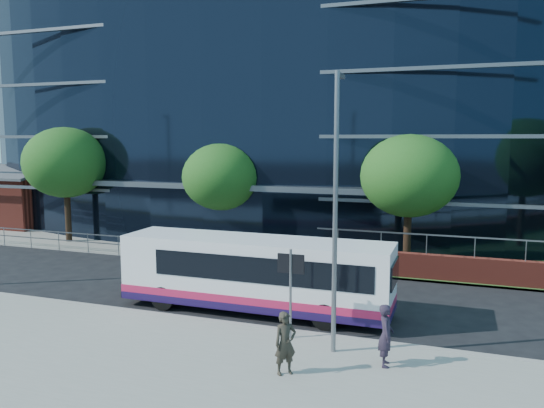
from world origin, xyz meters
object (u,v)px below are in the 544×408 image
at_px(tree_far_b, 221,177).
at_px(pedestrian_b, 285,343).
at_px(tree_far_a, 65,163).
at_px(streetlight_east, 336,205).
at_px(pedestrian, 386,335).
at_px(brick_pavilion, 11,198).
at_px(city_bus, 257,273).
at_px(tree_far_c, 409,176).
at_px(street_sign, 291,275).

height_order(tree_far_b, pedestrian_b, tree_far_b).
xyz_separation_m(tree_far_a, tree_far_b, (10.00, 0.50, -0.65)).
height_order(tree_far_a, pedestrian_b, tree_far_a).
xyz_separation_m(streetlight_east, pedestrian, (1.56, -0.49, -3.43)).
relative_size(brick_pavilion, tree_far_b, 1.42).
distance_m(pedestrian, pedestrian_b, 2.79).
relative_size(streetlight_east, city_bus, 0.80).
height_order(city_bus, pedestrian, city_bus).
bearing_deg(brick_pavilion, streetlight_east, -29.24).
relative_size(tree_far_a, tree_far_c, 1.07).
xyz_separation_m(tree_far_b, pedestrian_b, (8.14, -13.58, -3.22)).
bearing_deg(pedestrian_b, street_sign, 62.19).
bearing_deg(pedestrian_b, brick_pavilion, 104.75).
xyz_separation_m(streetlight_east, city_bus, (-3.55, 2.99, -3.01)).
xyz_separation_m(street_sign, city_bus, (-2.05, 2.40, -0.72)).
height_order(brick_pavilion, pedestrian_b, brick_pavilion).
bearing_deg(tree_far_b, pedestrian_b, -59.04).
bearing_deg(pedestrian, tree_far_b, 30.81).
height_order(tree_far_c, city_bus, tree_far_c).
height_order(street_sign, tree_far_a, tree_far_a).
height_order(brick_pavilion, tree_far_c, tree_far_c).
xyz_separation_m(brick_pavilion, tree_far_b, (19.00, -4.00, 2.27)).
height_order(street_sign, streetlight_east, streetlight_east).
distance_m(tree_far_a, pedestrian, 23.95).
bearing_deg(tree_far_b, streetlight_east, -52.37).
bearing_deg(street_sign, pedestrian_b, -75.48).
height_order(brick_pavilion, city_bus, brick_pavilion).
distance_m(tree_far_c, pedestrian, 12.20).
bearing_deg(tree_far_c, streetlight_east, -95.11).
relative_size(brick_pavilion, tree_far_c, 1.32).
relative_size(streetlight_east, pedestrian_b, 4.78).
relative_size(tree_far_a, pedestrian, 4.07).
distance_m(brick_pavilion, pedestrian_b, 32.35).
distance_m(city_bus, pedestrian, 6.19).
relative_size(brick_pavilion, street_sign, 3.07).
bearing_deg(streetlight_east, pedestrian_b, -114.23).
xyz_separation_m(tree_far_a, tree_far_c, (20.00, 0.00, -0.33)).
bearing_deg(tree_far_a, tree_far_c, 0.00).
bearing_deg(pedestrian_b, tree_far_a, 101.90).
bearing_deg(pedestrian, streetlight_east, 62.35).
bearing_deg(tree_far_a, brick_pavilion, 153.45).
bearing_deg(city_bus, tree_far_a, 151.99).
xyz_separation_m(city_bus, pedestrian, (5.10, -3.48, -0.43)).
height_order(tree_far_a, pedestrian, tree_far_a).
height_order(brick_pavilion, tree_far_a, tree_far_a).
distance_m(tree_far_b, pedestrian, 16.42).
bearing_deg(pedestrian_b, streetlight_east, 23.44).
relative_size(street_sign, city_bus, 0.28).
bearing_deg(tree_far_c, pedestrian, -87.27).
bearing_deg(streetlight_east, street_sign, 158.64).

